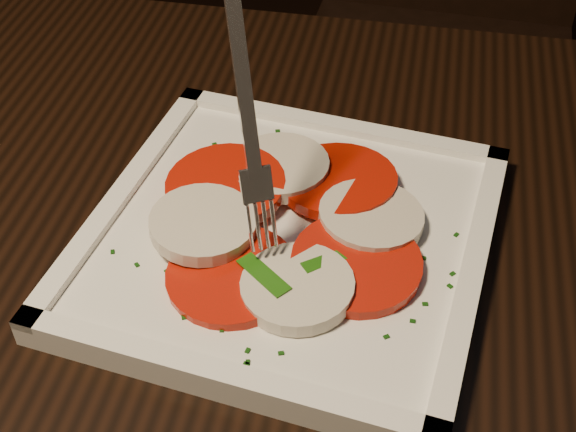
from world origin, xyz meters
The scene contains 5 objects.
table centered at (0.29, -0.30, 0.65)m, with size 1.27×0.91×0.75m.
chair centered at (0.33, 0.59, 0.53)m, with size 0.44×0.44×0.93m.
plate centered at (0.30, -0.22, 0.76)m, with size 0.26×0.26×0.01m, color white.
caprese_salad centered at (0.30, -0.22, 0.77)m, with size 0.22×0.22×0.02m.
fork centered at (0.28, -0.22, 0.87)m, with size 0.03×0.06×0.17m, color white, non-canonical shape.
Camera 1 is at (0.41, -0.59, 1.14)m, focal length 50.00 mm.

